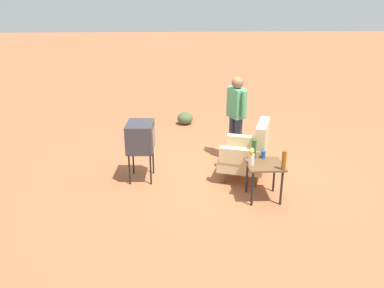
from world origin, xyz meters
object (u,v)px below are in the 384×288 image
(armchair, at_px, (249,153))
(tv_on_stand, at_px, (140,137))
(flower_vase, at_px, (252,156))
(bottle_wine_green, at_px, (254,149))
(side_table, at_px, (265,169))
(bottle_tall_amber, at_px, (284,160))
(person_standing, at_px, (236,113))
(soda_can_blue, at_px, (263,155))

(armchair, xyz_separation_m, tv_on_stand, (-0.10, -1.86, 0.28))
(tv_on_stand, bearing_deg, flower_vase, 63.81)
(bottle_wine_green, xyz_separation_m, flower_vase, (0.23, -0.08, -0.01))
(side_table, xyz_separation_m, bottle_tall_amber, (0.24, 0.22, 0.24))
(person_standing, xyz_separation_m, flower_vase, (1.67, -0.02, -0.19))
(person_standing, xyz_separation_m, bottle_wine_green, (1.43, 0.06, -0.18))
(bottle_tall_amber, bearing_deg, flower_vase, -114.52)
(tv_on_stand, bearing_deg, bottle_tall_amber, 64.14)
(bottle_tall_amber, bearing_deg, tv_on_stand, -115.86)
(armchair, bearing_deg, side_table, 9.00)
(bottle_tall_amber, bearing_deg, bottle_wine_green, -140.36)
(armchair, height_order, side_table, armchair)
(soda_can_blue, bearing_deg, person_standing, -171.02)
(person_standing, height_order, flower_vase, person_standing)
(person_standing, height_order, soda_can_blue, person_standing)
(armchair, distance_m, bottle_wine_green, 0.58)
(armchair, distance_m, side_table, 0.73)
(bottle_tall_amber, distance_m, soda_can_blue, 0.51)
(tv_on_stand, bearing_deg, side_table, 67.29)
(bottle_wine_green, bearing_deg, side_table, 35.20)
(bottle_tall_amber, xyz_separation_m, flower_vase, (-0.20, -0.45, -0.00))
(tv_on_stand, distance_m, flower_vase, 1.95)
(armchair, height_order, flower_vase, armchair)
(side_table, height_order, bottle_tall_amber, bottle_tall_amber)
(tv_on_stand, height_order, bottle_tall_amber, tv_on_stand)
(tv_on_stand, relative_size, bottle_tall_amber, 3.43)
(side_table, distance_m, person_standing, 1.70)
(tv_on_stand, distance_m, bottle_wine_green, 1.93)
(tv_on_stand, xyz_separation_m, bottle_wine_green, (0.62, 1.83, -0.02))
(side_table, height_order, bottle_wine_green, bottle_wine_green)
(armchair, xyz_separation_m, bottle_wine_green, (0.52, -0.03, 0.26))
(tv_on_stand, xyz_separation_m, flower_vase, (0.86, 1.75, -0.03))
(armchair, bearing_deg, flower_vase, -8.30)
(bottle_tall_amber, bearing_deg, person_standing, -167.28)
(armchair, xyz_separation_m, side_table, (0.72, 0.11, 0.02))
(side_table, height_order, flower_vase, flower_vase)
(soda_can_blue, bearing_deg, bottle_wine_green, -83.72)
(person_standing, relative_size, soda_can_blue, 13.44)
(side_table, distance_m, tv_on_stand, 2.15)
(armchair, relative_size, bottle_wine_green, 3.31)
(side_table, bearing_deg, tv_on_stand, -112.71)
(tv_on_stand, xyz_separation_m, bottle_tall_amber, (1.06, 2.19, -0.03))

